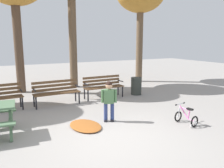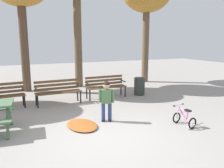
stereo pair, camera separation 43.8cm
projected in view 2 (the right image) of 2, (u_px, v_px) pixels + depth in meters
The scene contains 7 objects.
ground at pixel (105, 137), 5.40m from camera, with size 36.00×36.00×0.00m, color gray.
park_bench_left at pixel (58, 90), 8.17m from camera, with size 1.61×0.51×0.85m.
park_bench_right at pixel (105, 85), 9.09m from camera, with size 1.61×0.48×0.85m.
child_standing at pixel (106, 98), 6.36m from camera, with size 0.40×0.26×1.15m.
kids_bicycle at pixel (184, 119), 6.10m from camera, with size 0.43×0.60×0.54m.
leaf_pile at pixel (82, 125), 6.09m from camera, with size 1.07×0.75×0.07m, color #9E5623.
trash_bin at pixel (139, 86), 9.57m from camera, with size 0.44×0.44×0.72m, color #2D332D.
Camera 2 is at (-1.92, -4.69, 2.25)m, focal length 36.89 mm.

